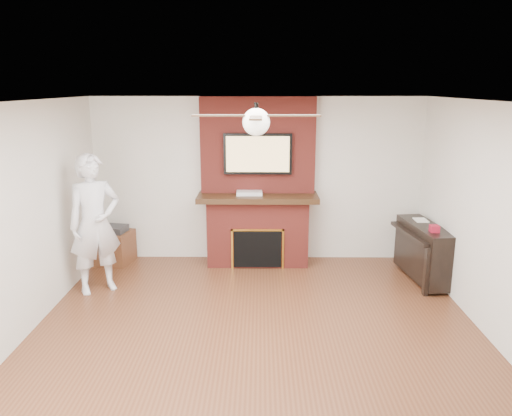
{
  "coord_description": "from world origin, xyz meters",
  "views": [
    {
      "loc": [
        0.04,
        -4.76,
        2.66
      ],
      "look_at": [
        -0.01,
        0.9,
        1.26
      ],
      "focal_mm": 35.0,
      "sensor_mm": 36.0,
      "label": 1
    }
  ],
  "objects_px": {
    "person": "(95,224)",
    "side_table": "(114,246)",
    "fireplace": "(258,199)",
    "piano": "(423,251)"
  },
  "relations": [
    {
      "from": "person",
      "to": "side_table",
      "type": "relative_size",
      "value": 3.07
    },
    {
      "from": "fireplace",
      "to": "side_table",
      "type": "distance_m",
      "value": 2.32
    },
    {
      "from": "side_table",
      "to": "piano",
      "type": "height_order",
      "value": "piano"
    },
    {
      "from": "fireplace",
      "to": "side_table",
      "type": "relative_size",
      "value": 4.2
    },
    {
      "from": "fireplace",
      "to": "person",
      "type": "height_order",
      "value": "fireplace"
    },
    {
      "from": "side_table",
      "to": "piano",
      "type": "relative_size",
      "value": 0.48
    },
    {
      "from": "side_table",
      "to": "piano",
      "type": "bearing_deg",
      "value": 2.88
    },
    {
      "from": "fireplace",
      "to": "person",
      "type": "xyz_separation_m",
      "value": [
        -2.1,
        -1.13,
        -0.08
      ]
    },
    {
      "from": "fireplace",
      "to": "piano",
      "type": "distance_m",
      "value": 2.48
    },
    {
      "from": "person",
      "to": "side_table",
      "type": "xyz_separation_m",
      "value": [
        -0.1,
        1.06,
        -0.65
      ]
    }
  ]
}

